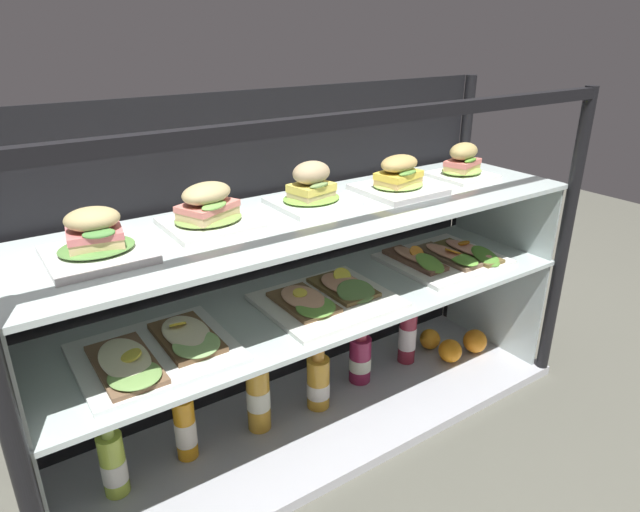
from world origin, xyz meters
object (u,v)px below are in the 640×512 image
Objects in this scene: juice_bottle_front_left_end at (185,427)px; juice_bottle_front_middle at (258,397)px; plated_roll_sandwich_near_left_corner at (96,241)px; juice_bottle_front_right_end at (113,464)px; open_sandwich_tray_near_right_corner at (157,352)px; orange_fruit_beside_bottles at (475,341)px; juice_bottle_tucked_behind at (360,357)px; open_sandwich_tray_far_left at (326,298)px; juice_bottle_back_right at (407,335)px; plated_roll_sandwich_near_right_corner at (208,211)px; juice_bottle_front_second at (318,382)px; orange_fruit_rolled_forward at (450,351)px; plated_roll_sandwich_center at (312,190)px; open_sandwich_tray_left_of_center at (445,257)px; plated_roll_sandwich_far_left at (462,164)px; plated_roll_sandwich_mid_right at (399,179)px; orange_fruit_near_left_post at (430,339)px.

juice_bottle_front_left_end is 0.97× the size of juice_bottle_front_middle.
plated_roll_sandwich_near_left_corner reaches higher than juice_bottle_front_right_end.
orange_fruit_beside_bottles is (1.11, 0.02, -0.36)m from open_sandwich_tray_near_right_corner.
juice_bottle_tucked_behind is at bearing 2.22° from juice_bottle_front_right_end.
juice_bottle_front_left_end is at bearing 166.66° from open_sandwich_tray_far_left.
plated_roll_sandwich_near_left_corner reaches higher than juice_bottle_back_right.
orange_fruit_beside_bottles is (0.24, -0.09, -0.06)m from juice_bottle_back_right.
plated_roll_sandwich_near_left_corner is at bearing -171.82° from juice_bottle_front_middle.
plated_roll_sandwich_near_right_corner is 0.66m from juice_bottle_front_second.
juice_bottle_front_right_end is 1.11m from orange_fruit_rolled_forward.
juice_bottle_tucked_behind is 0.90× the size of juice_bottle_back_right.
open_sandwich_tray_left_of_center is (0.45, -0.07, -0.27)m from plated_roll_sandwich_center.
plated_roll_sandwich_far_left is 0.62m from open_sandwich_tray_far_left.
plated_roll_sandwich_near_right_corner and plated_roll_sandwich_mid_right have the same top height.
juice_bottle_front_middle reaches higher than juice_bottle_back_right.
juice_bottle_front_second is at bearing -175.12° from orange_fruit_near_left_post.
juice_bottle_front_second is (0.01, -0.01, -0.59)m from plated_roll_sandwich_center.
plated_roll_sandwich_center reaches higher than juice_bottle_front_left_end.
plated_roll_sandwich_mid_right is at bearing 9.74° from open_sandwich_tray_far_left.
open_sandwich_tray_near_right_corner is 1.00× the size of open_sandwich_tray_far_left.
orange_fruit_near_left_post is (0.53, 0.03, -0.64)m from plated_roll_sandwich_center.
open_sandwich_tray_far_left is 0.46m from open_sandwich_tray_left_of_center.
plated_roll_sandwich_center is at bearing 177.90° from plated_roll_sandwich_far_left.
juice_bottle_tucked_behind is (0.79, 0.03, -0.00)m from juice_bottle_front_right_end.
plated_roll_sandwich_mid_right reaches higher than juice_bottle_tucked_behind.
open_sandwich_tray_left_of_center reaches higher than juice_bottle_front_second.
plated_roll_sandwich_near_left_corner is 2.48× the size of orange_fruit_rolled_forward.
plated_roll_sandwich_near_right_corner is 1.16× the size of plated_roll_sandwich_far_left.
open_sandwich_tray_far_left is (0.46, 0.01, -0.00)m from open_sandwich_tray_near_right_corner.
juice_bottle_front_right_end is (-1.13, 0.01, -0.59)m from plated_roll_sandwich_far_left.
plated_roll_sandwich_near_left_corner reaches higher than juice_bottle_front_middle.
juice_bottle_front_middle is 0.20m from juice_bottle_front_second.
plated_roll_sandwich_center is 0.87× the size of juice_bottle_front_second.
juice_bottle_front_middle is (0.11, 0.01, -0.57)m from plated_roll_sandwich_near_right_corner.
open_sandwich_tray_left_of_center is at bearing -19.10° from juice_bottle_tucked_behind.
plated_roll_sandwich_center is 0.70m from juice_bottle_back_right.
orange_fruit_rolled_forward is at bearing 1.54° from open_sandwich_tray_far_left.
juice_bottle_front_second reaches higher than juice_bottle_front_right_end.
plated_roll_sandwich_mid_right reaches higher than orange_fruit_rolled_forward.
open_sandwich_tray_far_left is at bearing -153.75° from juice_bottle_tucked_behind.
juice_bottle_front_middle is at bearing 179.32° from plated_roll_sandwich_center.
juice_bottle_back_right reaches higher than juice_bottle_front_left_end.
orange_fruit_near_left_post is 0.10m from orange_fruit_rolled_forward.
plated_roll_sandwich_near_right_corner is at bearing 0.85° from juice_bottle_front_right_end.
plated_roll_sandwich_near_right_corner is 0.58× the size of open_sandwich_tray_far_left.
open_sandwich_tray_near_right_corner is (-0.74, -0.06, -0.27)m from plated_roll_sandwich_mid_right.
plated_roll_sandwich_far_left is 2.06× the size of orange_fruit_beside_bottles.
plated_roll_sandwich_center reaches higher than plated_roll_sandwich_mid_right.
plated_roll_sandwich_near_left_corner is at bearing -176.05° from juice_bottle_front_second.
orange_fruit_rolled_forward is at bearing 176.94° from orange_fruit_beside_bottles.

